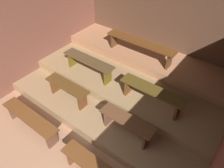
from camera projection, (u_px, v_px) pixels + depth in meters
ground at (110, 109)px, 5.32m from camera, size 5.69×5.48×0.08m
wall_back at (162, 29)px, 5.96m from camera, size 5.69×0.06×2.34m
wall_left at (36, 36)px, 5.67m from camera, size 0.06×5.48×2.34m
platform_lower at (125, 91)px, 5.61m from camera, size 4.89×3.38×0.23m
platform_middle at (135, 75)px, 5.73m from camera, size 4.89×2.48×0.23m
platform_upper at (148, 57)px, 5.98m from camera, size 4.89×1.16×0.23m
bench_floor_left at (30, 119)px, 4.58m from camera, size 1.54×0.31×0.45m
bench_lower_left at (68, 88)px, 5.00m from camera, size 1.17×0.31×0.45m
bench_lower_right at (127, 123)px, 4.23m from camera, size 1.17×0.31×0.45m
bench_middle_left at (89, 63)px, 5.38m from camera, size 1.46×0.31×0.45m
bench_middle_right at (152, 93)px, 4.54m from camera, size 1.46×0.31×0.45m
bench_upper_center at (140, 44)px, 5.58m from camera, size 1.95×0.31×0.45m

